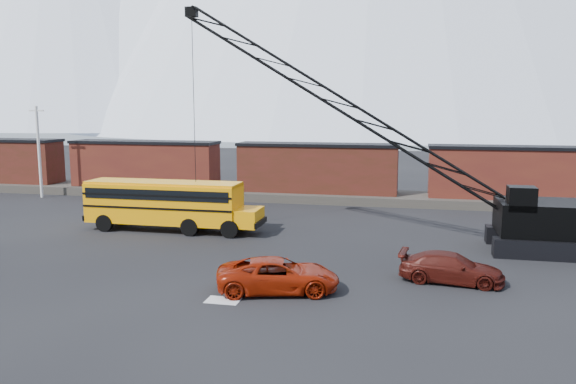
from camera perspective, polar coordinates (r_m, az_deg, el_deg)
name	(u,v)px	position (r m, az deg, el deg)	size (l,w,h in m)	color
ground	(241,272)	(27.43, -4.84, -8.13)	(160.00, 160.00, 0.00)	black
gravel_berm	(317,196)	(48.30, 2.98, -0.39)	(120.00, 5.00, 0.70)	#49433C
boxcar_west_near	(145,164)	(53.04, -14.32, 2.79)	(13.70, 3.10, 4.17)	#4A1915
boxcar_mid	(317,168)	(47.98, 3.00, 2.46)	(13.70, 3.10, 4.17)	#501B16
boxcar_east_near	(516,173)	(48.00, 22.20, 1.83)	(13.70, 3.10, 4.17)	#4A1915
utility_pole	(39,151)	(53.74, -23.97, 3.87)	(1.40, 0.24, 8.00)	silver
snow_patch	(223,300)	(23.67, -6.61, -10.88)	(1.40, 0.90, 0.02)	silver
school_bus	(169,203)	(36.79, -12.01, -1.12)	(11.65, 2.65, 3.19)	#F49805
red_pickup	(278,275)	(24.41, -0.99, -8.44)	(2.42, 5.25, 1.46)	#941C07
maroon_suv	(451,268)	(26.71, 16.25, -7.40)	(1.89, 4.64, 1.35)	#41100B
crawler_crane	(363,117)	(33.07, 7.61, 7.58)	(23.80, 4.20, 14.13)	black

